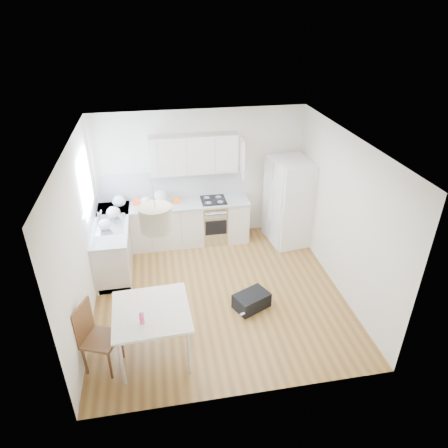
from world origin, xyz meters
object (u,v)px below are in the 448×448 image
object	(u,v)px
refrigerator	(290,202)
dining_table	(152,316)
gym_bag	(252,301)
dining_chair	(101,338)

from	to	relation	value
refrigerator	dining_table	distance (m)	3.95
refrigerator	gym_bag	world-z (taller)	refrigerator
refrigerator	gym_bag	bearing A→B (deg)	-130.45
dining_chair	dining_table	bearing A→B (deg)	28.87
refrigerator	dining_chair	world-z (taller)	refrigerator
dining_chair	gym_bag	size ratio (longest dim) A/B	1.83
dining_table	dining_chair	distance (m)	0.73
dining_table	dining_chair	xyz separation A→B (m)	(-0.69, -0.08, -0.21)
refrigerator	gym_bag	xyz separation A→B (m)	(-1.26, -1.98, -0.76)
refrigerator	gym_bag	distance (m)	2.46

